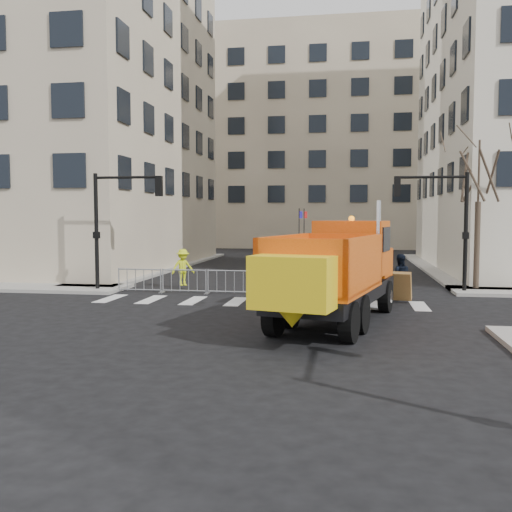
% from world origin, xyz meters
% --- Properties ---
extents(ground, '(120.00, 120.00, 0.00)m').
position_xyz_m(ground, '(0.00, 0.00, 0.00)').
color(ground, black).
rests_on(ground, ground).
extents(sidewalk_back, '(64.00, 5.00, 0.15)m').
position_xyz_m(sidewalk_back, '(0.00, 8.50, 0.07)').
color(sidewalk_back, gray).
rests_on(sidewalk_back, ground).
extents(building_left, '(24.00, 22.00, 26.00)m').
position_xyz_m(building_left, '(-20.00, 20.00, 13.00)').
color(building_left, tan).
rests_on(building_left, ground).
extents(building_far, '(30.00, 18.00, 24.00)m').
position_xyz_m(building_far, '(0.00, 52.00, 12.00)').
color(building_far, tan).
rests_on(building_far, ground).
extents(traffic_light_left, '(0.18, 0.18, 5.40)m').
position_xyz_m(traffic_light_left, '(-8.00, 7.50, 2.70)').
color(traffic_light_left, black).
rests_on(traffic_light_left, ground).
extents(traffic_light_right, '(0.18, 0.18, 5.40)m').
position_xyz_m(traffic_light_right, '(8.50, 9.50, 2.70)').
color(traffic_light_right, black).
rests_on(traffic_light_right, ground).
extents(crowd_barriers, '(12.60, 0.60, 1.10)m').
position_xyz_m(crowd_barriers, '(-0.75, 7.60, 0.55)').
color(crowd_barriers, '#9EA0A5').
rests_on(crowd_barriers, ground).
extents(street_tree, '(3.00, 3.00, 7.50)m').
position_xyz_m(street_tree, '(9.20, 10.50, 3.75)').
color(street_tree, '#382B21').
rests_on(street_tree, ground).
extents(plow_truck, '(5.07, 10.60, 3.98)m').
position_xyz_m(plow_truck, '(2.95, 1.28, 1.77)').
color(plow_truck, black).
rests_on(plow_truck, ground).
extents(cop_a, '(0.89, 0.80, 2.05)m').
position_xyz_m(cop_a, '(3.24, 5.84, 1.03)').
color(cop_a, black).
rests_on(cop_a, ground).
extents(cop_b, '(0.95, 0.75, 1.91)m').
position_xyz_m(cop_b, '(5.46, 7.00, 0.96)').
color(cop_b, black).
rests_on(cop_b, ground).
extents(cop_c, '(0.91, 1.04, 1.68)m').
position_xyz_m(cop_c, '(4.75, 7.00, 0.84)').
color(cop_c, black).
rests_on(cop_c, ground).
extents(worker, '(1.29, 1.19, 1.74)m').
position_xyz_m(worker, '(-4.44, 9.21, 1.02)').
color(worker, '#D7E81B').
rests_on(worker, sidewalk_back).
extents(newspaper_box, '(0.57, 0.54, 1.10)m').
position_xyz_m(newspaper_box, '(3.28, 8.72, 0.70)').
color(newspaper_box, maroon).
rests_on(newspaper_box, sidewalk_back).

